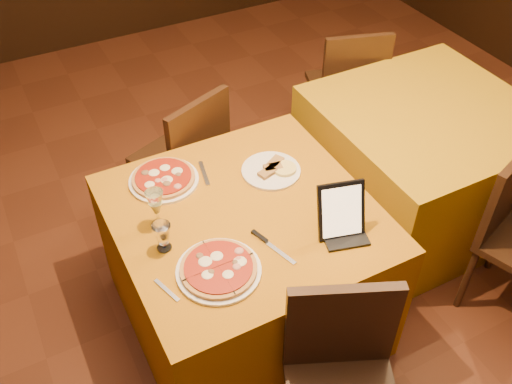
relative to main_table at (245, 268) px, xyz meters
name	(u,v)px	position (x,y,z in m)	size (l,w,h in m)	color
floor	(290,336)	(0.14, -0.22, -0.38)	(6.00, 7.00, 0.01)	#5E2D19
main_table	(245,268)	(0.00, 0.00, 0.00)	(1.10, 1.10, 0.75)	#AE6A0B
side_table	(420,164)	(1.25, 0.23, 0.00)	(1.10, 1.10, 0.75)	#B5820B
chair_main_far	(179,158)	(0.00, 0.83, 0.08)	(0.46, 0.46, 0.91)	black
chair_side_far	(343,86)	(1.25, 1.03, 0.08)	(0.40, 0.40, 0.91)	black
pizza_near	(219,270)	(-0.24, -0.26, 0.39)	(0.34, 0.34, 0.03)	white
pizza_far	(164,179)	(-0.24, 0.35, 0.39)	(0.32, 0.32, 0.03)	white
cutlet_dish	(271,170)	(0.23, 0.18, 0.39)	(0.28, 0.28, 0.03)	white
wine_glass	(156,209)	(-0.35, 0.10, 0.47)	(0.09, 0.09, 0.19)	#EBF088
water_glass	(163,237)	(-0.38, -0.04, 0.44)	(0.07, 0.07, 0.13)	white
tablet	(341,210)	(0.30, -0.29, 0.49)	(0.20, 0.02, 0.24)	black
knife	(274,248)	(0.01, -0.25, 0.38)	(0.23, 0.02, 0.01)	silver
fork_near	(167,290)	(-0.45, -0.25, 0.38)	(0.14, 0.02, 0.01)	silver
fork_far	(204,173)	(-0.05, 0.31, 0.38)	(0.18, 0.02, 0.01)	#A3A4A9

